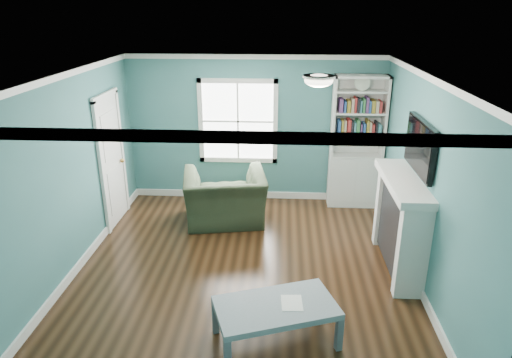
{
  "coord_description": "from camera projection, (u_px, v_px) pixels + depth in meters",
  "views": [
    {
      "loc": [
        0.48,
        -5.34,
        3.37
      ],
      "look_at": [
        0.14,
        0.4,
        1.17
      ],
      "focal_mm": 32.0,
      "sensor_mm": 36.0,
      "label": 1
    }
  ],
  "objects": [
    {
      "name": "trim",
      "position": [
        243.0,
        185.0,
        5.77
      ],
      "size": [
        4.5,
        5.0,
        2.6
      ],
      "color": "white",
      "rests_on": "ground"
    },
    {
      "name": "floor",
      "position": [
        244.0,
        269.0,
        6.21
      ],
      "size": [
        5.0,
        5.0,
        0.0
      ],
      "primitive_type": "plane",
      "color": "black",
      "rests_on": "ground"
    },
    {
      "name": "recliner",
      "position": [
        225.0,
        190.0,
        7.39
      ],
      "size": [
        1.42,
        1.05,
        1.13
      ],
      "primitive_type": "imported",
      "rotation": [
        0.0,
        0.0,
        -2.97
      ],
      "color": "black",
      "rests_on": "ground"
    },
    {
      "name": "light_switch",
      "position": [
        172.0,
        134.0,
        8.18
      ],
      "size": [
        0.08,
        0.01,
        0.12
      ],
      "primitive_type": "cube",
      "color": "white",
      "rests_on": "room_walls"
    },
    {
      "name": "coffee_table",
      "position": [
        276.0,
        310.0,
        4.76
      ],
      "size": [
        1.4,
        1.05,
        0.45
      ],
      "rotation": [
        0.0,
        0.0,
        0.33
      ],
      "color": "#525963",
      "rests_on": "ground"
    },
    {
      "name": "paper_sheet",
      "position": [
        292.0,
        303.0,
        4.77
      ],
      "size": [
        0.23,
        0.29,
        0.0
      ],
      "primitive_type": "cube",
      "rotation": [
        0.0,
        0.0,
        0.06
      ],
      "color": "white",
      "rests_on": "coffee_table"
    },
    {
      "name": "door",
      "position": [
        112.0,
        159.0,
        7.26
      ],
      "size": [
        0.12,
        0.98,
        2.17
      ],
      "color": "silver",
      "rests_on": "ground"
    },
    {
      "name": "tv",
      "position": [
        420.0,
        146.0,
        5.66
      ],
      "size": [
        0.06,
        1.1,
        0.65
      ],
      "primitive_type": "cube",
      "color": "black",
      "rests_on": "fireplace"
    },
    {
      "name": "room_walls",
      "position": [
        243.0,
        159.0,
        5.65
      ],
      "size": [
        5.0,
        5.0,
        5.0
      ],
      "color": "#387173",
      "rests_on": "ground"
    },
    {
      "name": "bookshelf",
      "position": [
        356.0,
        155.0,
        7.93
      ],
      "size": [
        0.9,
        0.35,
        2.31
      ],
      "color": "silver",
      "rests_on": "ground"
    },
    {
      "name": "window",
      "position": [
        238.0,
        121.0,
        8.03
      ],
      "size": [
        1.4,
        0.06,
        1.5
      ],
      "color": "white",
      "rests_on": "room_walls"
    },
    {
      "name": "ceiling_fixture",
      "position": [
        319.0,
        80.0,
        5.35
      ],
      "size": [
        0.38,
        0.38,
        0.15
      ],
      "color": "white",
      "rests_on": "room_walls"
    },
    {
      "name": "fireplace",
      "position": [
        400.0,
        225.0,
        6.06
      ],
      "size": [
        0.44,
        1.58,
        1.3
      ],
      "color": "black",
      "rests_on": "ground"
    }
  ]
}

